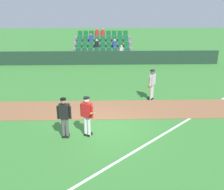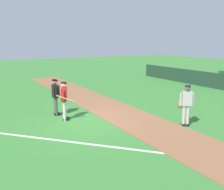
# 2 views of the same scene
# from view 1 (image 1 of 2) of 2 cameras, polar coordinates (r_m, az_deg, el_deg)

# --- Properties ---
(ground_plane) EXTENTS (80.00, 80.00, 0.00)m
(ground_plane) POSITION_cam_1_polar(r_m,az_deg,el_deg) (12.01, -2.27, -6.82)
(ground_plane) COLOR #387A33
(infield_dirt_path) EXTENTS (28.00, 2.41, 0.03)m
(infield_dirt_path) POSITION_cam_1_polar(r_m,az_deg,el_deg) (13.69, -2.20, -3.15)
(infield_dirt_path) COLOR brown
(infield_dirt_path) RESTS_ON ground
(foul_line_chalk) EXTENTS (8.83, 8.27, 0.01)m
(foul_line_chalk) POSITION_cam_1_polar(r_m,az_deg,el_deg) (11.90, 12.43, -7.56)
(foul_line_chalk) COLOR white
(foul_line_chalk) RESTS_ON ground
(dugout_fence) EXTENTS (20.00, 0.16, 1.18)m
(dugout_fence) POSITION_cam_1_polar(r_m,az_deg,el_deg) (22.76, -2.01, 8.07)
(dugout_fence) COLOR #1E3828
(dugout_fence) RESTS_ON ground
(stadium_bleachers) EXTENTS (5.55, 3.80, 2.70)m
(stadium_bleachers) POSITION_cam_1_polar(r_m,az_deg,el_deg) (24.99, -1.99, 9.56)
(stadium_bleachers) COLOR slate
(stadium_bleachers) RESTS_ON ground
(batter_red_jersey) EXTENTS (0.63, 0.79, 1.76)m
(batter_red_jersey) POSITION_cam_1_polar(r_m,az_deg,el_deg) (10.85, -5.46, -4.35)
(batter_red_jersey) COLOR silver
(batter_red_jersey) RESTS_ON ground
(umpire_home_plate) EXTENTS (0.59, 0.31, 1.76)m
(umpire_home_plate) POSITION_cam_1_polar(r_m,az_deg,el_deg) (10.85, -10.33, -4.43)
(umpire_home_plate) COLOR #4C4C4C
(umpire_home_plate) RESTS_ON ground
(runner_grey_jersey) EXTENTS (0.51, 0.55, 1.76)m
(runner_grey_jersey) POSITION_cam_1_polar(r_m,az_deg,el_deg) (14.85, 8.68, 2.46)
(runner_grey_jersey) COLOR #B2B2B2
(runner_grey_jersey) RESTS_ON ground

